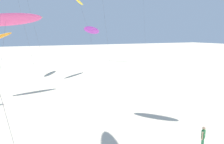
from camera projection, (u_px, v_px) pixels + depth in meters
name	position (u px, v px, depth m)	size (l,w,h in m)	color
flying_kite_2	(6.00, 20.00, 21.48)	(7.71, 4.58, 10.34)	#EA5193
flying_kite_7	(80.00, 2.00, 40.38)	(5.42, 5.89, 14.68)	yellow
flying_kite_10	(92.00, 30.00, 38.11)	(5.51, 7.56, 9.53)	purple
person_mid_field	(203.00, 137.00, 13.01)	(0.47, 0.31, 1.68)	#338E56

